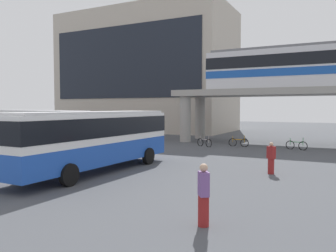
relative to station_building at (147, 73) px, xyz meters
The scene contains 10 objects.
ground_plane 26.33m from the station_building, 56.44° to the right, with size 120.00×120.00×0.00m, color #47494F.
station_building is the anchor object (origin of this frame).
train 27.40m from the station_building, 25.94° to the right, with size 19.93×2.96×3.84m.
bus_main 35.08m from the station_building, 64.21° to the right, with size 2.94×11.09×3.22m.
bus_secondary 27.44m from the station_building, 78.45° to the right, with size 11.33×4.98×3.22m.
bicycle_green 29.45m from the station_building, 33.93° to the right, with size 1.75×0.51×1.04m.
bicycle_silver 24.84m from the station_building, 47.03° to the right, with size 1.65×0.80×1.04m.
bicycle_orange 25.77m from the station_building, 40.19° to the right, with size 1.79×0.06×1.04m.
pedestrian_by_bike_rack 43.67m from the station_building, 57.32° to the right, with size 0.44×0.48×1.82m.
pedestrian_walking_across 36.84m from the station_building, 49.25° to the right, with size 0.48×0.44×1.65m.
Camera 1 is at (12.97, -14.58, 3.42)m, focal length 36.61 mm.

